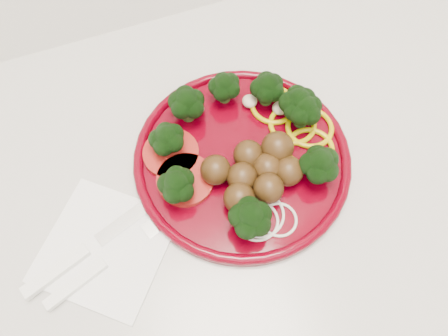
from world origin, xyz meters
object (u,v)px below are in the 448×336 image
object	(u,v)px
plate	(245,152)
napkin	(105,247)
knife	(83,252)
fork	(93,272)

from	to	relation	value
plate	napkin	bearing A→B (deg)	-165.66
knife	fork	size ratio (longest dim) A/B	1.13
napkin	fork	distance (m)	0.03
plate	napkin	world-z (taller)	plate
knife	napkin	bearing A→B (deg)	-22.66
plate	knife	bearing A→B (deg)	-167.59
fork	knife	bearing A→B (deg)	83.00
napkin	knife	distance (m)	0.03
plate	knife	world-z (taller)	plate
plate	fork	world-z (taller)	plate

